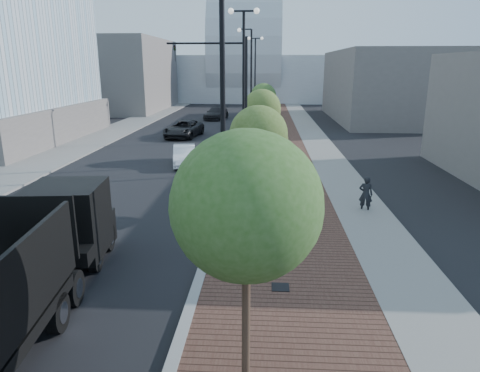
{
  "coord_description": "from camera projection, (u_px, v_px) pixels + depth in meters",
  "views": [
    {
      "loc": [
        1.92,
        -3.17,
        6.22
      ],
      "look_at": [
        1.0,
        12.0,
        2.0
      ],
      "focal_mm": 32.36,
      "sensor_mm": 36.0,
      "label": 1
    }
  ],
  "objects": [
    {
      "name": "sidewalk",
      "position": [
        282.0,
        130.0,
        43.08
      ],
      "size": [
        7.0,
        140.0,
        0.12
      ],
      "primitive_type": "cube",
      "color": "#4C2D23",
      "rests_on": "ground"
    },
    {
      "name": "concrete_strip",
      "position": [
        309.0,
        130.0,
        42.92
      ],
      "size": [
        2.4,
        140.0,
        0.13
      ],
      "primitive_type": "cube",
      "color": "slate",
      "rests_on": "ground"
    },
    {
      "name": "curb",
      "position": [
        247.0,
        130.0,
        43.28
      ],
      "size": [
        0.3,
        140.0,
        0.14
      ],
      "primitive_type": "cube",
      "color": "gray",
      "rests_on": "ground"
    },
    {
      "name": "west_sidewalk",
      "position": [
        120.0,
        129.0,
        44.04
      ],
      "size": [
        4.0,
        140.0,
        0.12
      ],
      "primitive_type": "cube",
      "color": "slate",
      "rests_on": "ground"
    },
    {
      "name": "dump_truck",
      "position": [
        23.0,
        274.0,
        10.63
      ],
      "size": [
        3.53,
        13.47,
        3.04
      ],
      "rotation": [
        0.0,
        0.0,
        0.1
      ],
      "color": "black",
      "rests_on": "ground"
    },
    {
      "name": "white_sedan",
      "position": [
        184.0,
        155.0,
        28.0
      ],
      "size": [
        2.08,
        4.13,
        1.3
      ],
      "primitive_type": "imported",
      "rotation": [
        0.0,
        0.0,
        0.19
      ],
      "color": "white",
      "rests_on": "ground"
    },
    {
      "name": "dark_car_mid",
      "position": [
        184.0,
        129.0,
        39.12
      ],
      "size": [
        3.25,
        5.71,
        1.5
      ],
      "primitive_type": "imported",
      "rotation": [
        0.0,
        0.0,
        -0.15
      ],
      "color": "black",
      "rests_on": "ground"
    },
    {
      "name": "dark_car_far",
      "position": [
        216.0,
        113.0,
        52.2
      ],
      "size": [
        2.95,
        5.27,
        1.44
      ],
      "primitive_type": "imported",
      "rotation": [
        0.0,
        0.0,
        -0.2
      ],
      "color": "black",
      "rests_on": "ground"
    },
    {
      "name": "pedestrian",
      "position": [
        366.0,
        194.0,
        18.9
      ],
      "size": [
        0.68,
        0.55,
        1.63
      ],
      "primitive_type": "imported",
      "rotation": [
        0.0,
        0.0,
        2.84
      ],
      "color": "black",
      "rests_on": "ground"
    },
    {
      "name": "streetlight_1",
      "position": [
        219.0,
        130.0,
        13.26
      ],
      "size": [
        1.44,
        0.56,
        9.21
      ],
      "color": "black",
      "rests_on": "ground"
    },
    {
      "name": "streetlight_2",
      "position": [
        244.0,
        92.0,
        24.66
      ],
      "size": [
        1.72,
        0.56,
        9.28
      ],
      "color": "black",
      "rests_on": "ground"
    },
    {
      "name": "streetlight_3",
      "position": [
        250.0,
        89.0,
        36.34
      ],
      "size": [
        1.44,
        0.56,
        9.21
      ],
      "color": "black",
      "rests_on": "ground"
    },
    {
      "name": "streetlight_4",
      "position": [
        255.0,
        79.0,
        47.74
      ],
      "size": [
        1.72,
        0.56,
        9.28
      ],
      "color": "black",
      "rests_on": "ground"
    },
    {
      "name": "traffic_mast",
      "position": [
        232.0,
        86.0,
        27.56
      ],
      "size": [
        5.09,
        0.2,
        8.0
      ],
      "color": "black",
      "rests_on": "ground"
    },
    {
      "name": "tree_0",
      "position": [
        249.0,
        206.0,
        7.57
      ],
      "size": [
        2.71,
        2.71,
        5.22
      ],
      "color": "#382619",
      "rests_on": "ground"
    },
    {
      "name": "tree_1",
      "position": [
        260.0,
        135.0,
        18.27
      ],
      "size": [
        2.51,
        2.48,
        4.67
      ],
      "color": "#382619",
      "rests_on": "ground"
    },
    {
      "name": "tree_2",
      "position": [
        263.0,
        108.0,
        29.81
      ],
      "size": [
        2.62,
        2.61,
        4.73
      ],
      "color": "#382619",
      "rests_on": "ground"
    },
    {
      "name": "tree_3",
      "position": [
        264.0,
        96.0,
        41.35
      ],
      "size": [
        2.5,
        2.47,
        4.68
      ],
      "color": "#382619",
      "rests_on": "ground"
    },
    {
      "name": "convention_center",
      "position": [
        247.0,
        67.0,
        85.09
      ],
      "size": [
        50.0,
        30.0,
        50.0
      ],
      "color": "#ACB3B7",
      "rests_on": "ground"
    },
    {
      "name": "commercial_block_nw",
      "position": [
        115.0,
        75.0,
        62.36
      ],
      "size": [
        14.0,
        20.0,
        10.0
      ],
      "primitive_type": "cube",
      "color": "slate",
      "rests_on": "ground"
    },
    {
      "name": "commercial_block_ne",
      "position": [
        386.0,
        86.0,
        50.91
      ],
      "size": [
        12.0,
        22.0,
        8.0
      ],
      "primitive_type": "cube",
      "color": "#605A56",
      "rests_on": "ground"
    },
    {
      "name": "utility_cover_1",
      "position": [
        280.0,
        287.0,
        12.35
      ],
      "size": [
        0.5,
        0.5,
        0.02
      ],
      "primitive_type": "cube",
      "color": "black",
      "rests_on": "sidewalk"
    },
    {
      "name": "utility_cover_2",
      "position": [
        274.0,
        185.0,
        22.93
      ],
      "size": [
        0.5,
        0.5,
        0.02
      ],
      "primitive_type": "cube",
      "color": "black",
      "rests_on": "sidewalk"
    }
  ]
}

